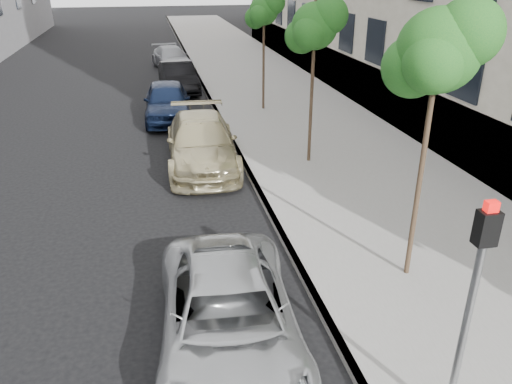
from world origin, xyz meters
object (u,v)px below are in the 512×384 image
object	(u,v)px
suv	(202,142)
sedan_black	(178,77)
tree_mid	(316,26)
tree_far	(265,11)
signal_pole	(472,294)
minivan	(229,317)
sedan_blue	(167,101)
tree_near	(440,51)
sedan_rear	(172,58)

from	to	relation	value
suv	sedan_black	world-z (taller)	suv
tree_mid	tree_far	xyz separation A→B (m)	(-0.00, 6.50, -0.07)
signal_pole	sedan_black	bearing A→B (deg)	96.57
minivan	sedan_blue	world-z (taller)	sedan_blue
minivan	sedan_blue	bearing A→B (deg)	95.20
sedan_black	tree_near	bearing A→B (deg)	-84.46
tree_mid	minivan	world-z (taller)	tree_mid
sedan_black	sedan_rear	world-z (taller)	sedan_black
tree_mid	suv	distance (m)	4.83
tree_mid	sedan_blue	size ratio (longest dim) A/B	1.09
tree_mid	sedan_rear	bearing A→B (deg)	100.93
tree_far	sedan_black	world-z (taller)	tree_far
signal_pole	suv	world-z (taller)	signal_pole
suv	tree_far	bearing A→B (deg)	63.15
tree_far	signal_pole	bearing A→B (deg)	-94.17
minivan	sedan_black	distance (m)	18.90
tree_mid	tree_far	distance (m)	6.50
signal_pole	sedan_blue	world-z (taller)	signal_pole
signal_pole	sedan_blue	bearing A→B (deg)	101.15
minivan	tree_near	bearing A→B (deg)	22.76
sedan_blue	sedan_black	world-z (taller)	sedan_blue
signal_pole	minivan	xyz separation A→B (m)	(-2.64, 2.08, -1.52)
signal_pole	suv	distance (m)	10.84
sedan_blue	sedan_rear	size ratio (longest dim) A/B	0.99
tree_mid	signal_pole	world-z (taller)	tree_mid
sedan_black	sedan_rear	bearing A→B (deg)	84.84
tree_mid	sedan_rear	distance (m)	17.90
tree_near	minivan	xyz separation A→B (m)	(-3.83, -1.30, -3.81)
tree_mid	minivan	size ratio (longest dim) A/B	1.03
tree_near	sedan_black	size ratio (longest dim) A/B	1.20
tree_near	tree_mid	distance (m)	6.51
suv	sedan_rear	bearing A→B (deg)	92.78
signal_pole	tree_mid	bearing A→B (deg)	83.87
minivan	sedan_rear	distance (m)	25.03
tree_far	tree_mid	bearing A→B (deg)	-90.00
tree_mid	minivan	distance (m)	9.38
sedan_rear	sedan_blue	bearing A→B (deg)	-103.00
sedan_black	sedan_rear	distance (m)	6.13
tree_near	signal_pole	xyz separation A→B (m)	(-1.20, -3.38, -2.30)
signal_pole	sedan_black	size ratio (longest dim) A/B	0.76
tree_mid	sedan_rear	xyz separation A→B (m)	(-3.33, 17.23, -3.54)
suv	sedan_black	size ratio (longest dim) A/B	1.20
tree_near	tree_mid	world-z (taller)	tree_near
tree_near	sedan_black	bearing A→B (deg)	100.71
minivan	sedan_rear	xyz separation A→B (m)	(0.51, 25.03, -0.00)
tree_mid	signal_pole	distance (m)	10.16
tree_mid	suv	xyz separation A→B (m)	(-3.33, 0.65, -3.45)
tree_mid	sedan_black	xyz separation A→B (m)	(-3.33, 11.09, -3.48)
tree_near	suv	xyz separation A→B (m)	(-3.33, 7.15, -3.72)
sedan_black	tree_far	bearing A→B (deg)	-59.26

